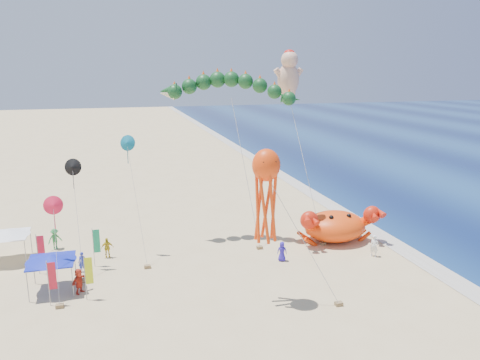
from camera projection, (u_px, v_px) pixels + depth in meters
name	position (u px, v px, depth m)	size (l,w,h in m)	color
ground	(270.00, 261.00, 38.27)	(320.00, 320.00, 0.00)	#D1B784
foam_strip	(398.00, 246.00, 41.40)	(320.00, 320.00, 0.00)	silver
crab_inflatable	(335.00, 225.00, 42.46)	(7.68, 4.78, 3.37)	#F8440D
dragon_kite	(229.00, 92.00, 40.52)	(12.06, 6.20, 14.69)	#113F1A
cherub_kite	(289.00, 74.00, 43.51)	(2.60, 7.02, 17.06)	#EFB392
octopus_kite	(266.00, 189.00, 29.95)	(5.71, 3.00, 10.45)	#FF420D
canopy_blue	(51.00, 258.00, 32.69)	(3.40, 3.40, 2.71)	gray
canopy_white	(7.00, 233.00, 37.70)	(3.46, 3.46, 2.71)	gray
feather_flags	(69.00, 259.00, 33.64)	(4.61, 5.89, 3.20)	gray
beachgoers	(133.00, 255.00, 37.23)	(26.97, 10.63, 1.86)	white
small_kites	(88.00, 182.00, 34.86)	(6.72, 8.90, 10.17)	black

